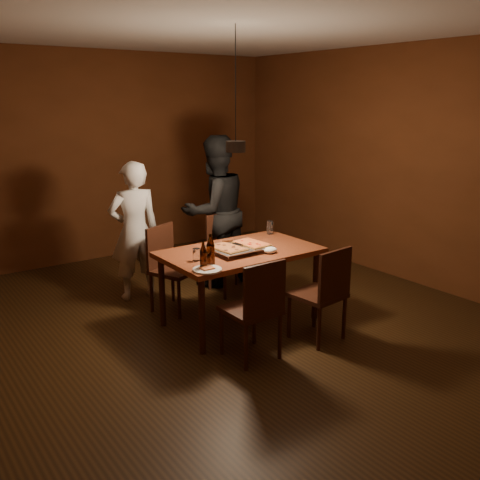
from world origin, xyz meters
TOP-DOWN VIEW (x-y plane):
  - room_shell at (0.00, 0.00)m, footprint 6.00×6.00m
  - dining_table at (0.07, 0.04)m, footprint 1.50×0.90m
  - chair_far_left at (-0.32, 0.77)m, footprint 0.55×0.55m
  - chair_far_right at (0.50, 0.88)m, footprint 0.45×0.45m
  - chair_near_left at (-0.29, -0.71)m, footprint 0.42×0.42m
  - chair_near_right at (0.44, -0.77)m, footprint 0.46×0.46m
  - pizza_tray at (0.04, 0.02)m, footprint 0.55×0.45m
  - pizza_meat at (-0.10, 0.01)m, footprint 0.27×0.38m
  - pizza_cheese at (0.19, 0.00)m, footprint 0.25×0.38m
  - spatula at (0.05, 0.04)m, footprint 0.17×0.26m
  - beer_bottle_a at (-0.52, -0.25)m, footprint 0.06×0.06m
  - beer_bottle_b at (-0.42, -0.21)m, footprint 0.07×0.07m
  - water_glass_left at (-0.45, -0.02)m, footprint 0.07×0.07m
  - water_glass_right at (0.71, 0.36)m, footprint 0.07×0.07m
  - plate_slice at (-0.53, -0.32)m, footprint 0.25×0.25m
  - napkin at (0.25, -0.22)m, footprint 0.14×0.11m
  - diner_white at (-0.46, 1.27)m, footprint 0.61×0.45m
  - diner_dark at (0.52, 1.16)m, footprint 0.88×0.69m
  - pendant_lamp at (0.00, 0.00)m, footprint 0.18×0.18m

SIDE VIEW (x-z plane):
  - chair_far_left at x=-0.32m, z-range 0.29..0.78m
  - chair_far_right at x=0.50m, z-range 0.29..0.78m
  - chair_near_left at x=-0.29m, z-range 0.29..0.78m
  - chair_near_right at x=0.44m, z-range 0.29..0.78m
  - dining_table at x=0.07m, z-range 0.30..1.05m
  - plate_slice at x=-0.53m, z-range 0.75..0.77m
  - diner_white at x=-0.46m, z-range 0.00..1.53m
  - pizza_tray at x=0.04m, z-range 0.75..0.80m
  - napkin at x=0.25m, z-range 0.75..0.81m
  - water_glass_left at x=-0.45m, z-range 0.75..0.86m
  - pizza_meat at x=-0.10m, z-range 0.80..0.82m
  - pizza_cheese at x=0.19m, z-range 0.80..0.82m
  - spatula at x=0.05m, z-range 0.79..0.83m
  - water_glass_right at x=0.71m, z-range 0.75..0.89m
  - beer_bottle_a at x=-0.52m, z-range 0.75..0.98m
  - diner_dark at x=0.52m, z-range 0.00..1.77m
  - beer_bottle_b at x=-0.42m, z-range 0.75..1.03m
  - room_shell at x=0.00m, z-range -1.60..4.40m
  - pendant_lamp at x=0.00m, z-range 1.21..2.31m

